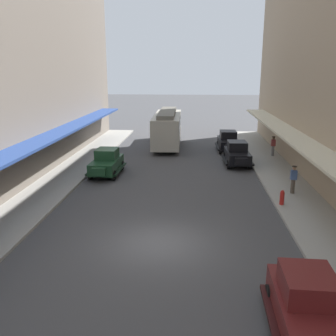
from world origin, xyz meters
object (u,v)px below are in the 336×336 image
object	(u,v)px
parked_car_1	(107,162)
parked_car_3	(237,153)
parked_car_2	(228,141)
pedestrian_2	(273,146)
parked_car_0	(309,306)
pedestrian_0	(293,179)
streetcar	(167,127)
fire_hydrant	(282,197)

from	to	relation	value
parked_car_1	parked_car_3	distance (m)	10.29
parked_car_2	pedestrian_2	world-z (taller)	parked_car_2
pedestrian_2	parked_car_1	bearing A→B (deg)	-153.98
parked_car_0	pedestrian_0	size ratio (longest dim) A/B	2.57
streetcar	pedestrian_2	distance (m)	10.39
parked_car_3	pedestrian_0	size ratio (longest dim) A/B	2.57
parked_car_1	parked_car_2	distance (m)	12.83
parked_car_0	parked_car_1	size ratio (longest dim) A/B	1.00
streetcar	parked_car_3	bearing A→B (deg)	-49.44
parked_car_0	fire_hydrant	xyz separation A→B (m)	(1.59, 10.35, -0.38)
parked_car_1	parked_car_3	bearing A→B (deg)	20.26
parked_car_2	pedestrian_2	bearing A→B (deg)	-33.77
parked_car_2	parked_car_3	xyz separation A→B (m)	(0.27, -5.20, 0.00)
parked_car_0	streetcar	size ratio (longest dim) A/B	0.45
parked_car_3	fire_hydrant	xyz separation A→B (m)	(1.45, -9.35, -0.38)
parked_car_2	fire_hydrant	world-z (taller)	parked_car_2
parked_car_1	pedestrian_0	size ratio (longest dim) A/B	2.56
parked_car_1	pedestrian_2	distance (m)	14.46
parked_car_3	pedestrian_0	distance (m)	7.75
pedestrian_0	parked_car_1	bearing A→B (deg)	162.80
parked_car_1	parked_car_3	xyz separation A→B (m)	(9.65, 3.56, 0.00)
parked_car_3	pedestrian_0	world-z (taller)	parked_car_3
parked_car_2	streetcar	distance (m)	6.17
parked_car_1	streetcar	bearing A→B (deg)	71.42
parked_car_0	parked_car_2	distance (m)	24.90
streetcar	pedestrian_2	size ratio (longest dim) A/B	5.78
parked_car_1	streetcar	size ratio (longest dim) A/B	0.44
parked_car_0	parked_car_1	distance (m)	18.73
parked_car_1	pedestrian_2	size ratio (longest dim) A/B	2.56
streetcar	parked_car_2	bearing A→B (deg)	-18.09
parked_car_0	pedestrian_2	xyz separation A→B (m)	(3.48, 22.48, 0.07)
fire_hydrant	pedestrian_0	distance (m)	2.33
parked_car_1	fire_hydrant	xyz separation A→B (m)	(11.10, -5.79, -0.38)
parked_car_1	pedestrian_0	world-z (taller)	parked_car_1
streetcar	parked_car_0	bearing A→B (deg)	-77.52
fire_hydrant	pedestrian_0	xyz separation A→B (m)	(1.07, 2.02, 0.45)
streetcar	pedestrian_2	xyz separation A→B (m)	(9.41, -4.31, -0.89)
parked_car_2	fire_hydrant	distance (m)	14.66
parked_car_3	parked_car_2	bearing A→B (deg)	93.00
parked_car_1	pedestrian_2	xyz separation A→B (m)	(12.99, 6.34, 0.07)
parked_car_1	fire_hydrant	size ratio (longest dim) A/B	5.22
parked_car_2	fire_hydrant	bearing A→B (deg)	-83.25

